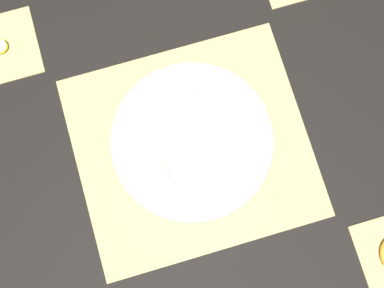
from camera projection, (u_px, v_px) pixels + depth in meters
The scene contains 5 objects.
ground_plane at pixel (192, 147), 1.03m from camera, with size 6.00×6.00×0.00m, color black.
bamboo_mat_center at pixel (192, 147), 1.03m from camera, with size 0.44×0.40×0.01m.
coaster_mat_near_right at pixel (1, 48), 1.07m from camera, with size 0.15×0.15×0.01m.
fruit_salad_bowl at pixel (192, 143), 0.99m from camera, with size 0.30×0.30×0.07m.
banana_coin_single at pixel (0, 47), 1.06m from camera, with size 0.03×0.03×0.01m.
Camera 1 is at (0.06, 0.19, 1.01)m, focal length 50.00 mm.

